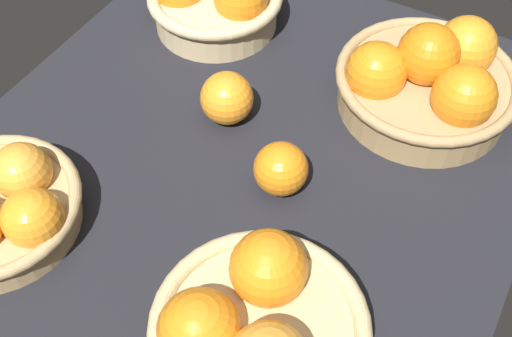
# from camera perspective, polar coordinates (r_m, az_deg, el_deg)

# --- Properties ---
(market_tray) EXTENTS (0.84, 0.72, 0.03)m
(market_tray) POSITION_cam_1_polar(r_m,az_deg,el_deg) (0.85, -1.37, -0.02)
(market_tray) COLOR black
(market_tray) RESTS_ON ground
(basket_near_left) EXTENTS (0.22, 0.22, 0.12)m
(basket_near_left) POSITION_cam_1_polar(r_m,az_deg,el_deg) (0.66, -0.08, -14.18)
(basket_near_left) COLOR tan
(basket_near_left) RESTS_ON market_tray
(basket_near_right) EXTENTS (0.25, 0.25, 0.13)m
(basket_near_right) POSITION_cam_1_polar(r_m,az_deg,el_deg) (0.91, 15.11, 7.63)
(basket_near_right) COLOR tan
(basket_near_right) RESTS_ON market_tray
(basket_far_right) EXTENTS (0.21, 0.21, 0.11)m
(basket_far_right) POSITION_cam_1_polar(r_m,az_deg,el_deg) (1.02, -3.79, 14.67)
(basket_far_right) COLOR #D3BC8C
(basket_far_right) RESTS_ON market_tray
(loose_orange_front_gap) EXTENTS (0.07, 0.07, 0.07)m
(loose_orange_front_gap) POSITION_cam_1_polar(r_m,az_deg,el_deg) (0.87, -2.62, 6.30)
(loose_orange_front_gap) COLOR orange
(loose_orange_front_gap) RESTS_ON market_tray
(loose_orange_back_gap) EXTENTS (0.07, 0.07, 0.07)m
(loose_orange_back_gap) POSITION_cam_1_polar(r_m,az_deg,el_deg) (0.79, 2.23, -0.03)
(loose_orange_back_gap) COLOR orange
(loose_orange_back_gap) RESTS_ON market_tray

